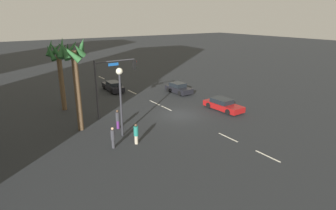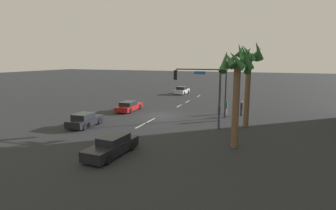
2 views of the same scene
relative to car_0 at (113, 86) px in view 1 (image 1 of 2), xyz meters
The scene contains 17 objects.
ground_plane 13.34m from the car_0, behind, with size 220.00×220.00×0.00m, color #232628.
lane_stripe_1 24.34m from the car_0, behind, with size 2.21×0.14×0.01m, color silver.
lane_stripe_2 20.28m from the car_0, behind, with size 2.22×0.14×0.01m, color silver.
lane_stripe_3 10.70m from the car_0, 169.92° to the right, with size 2.07×0.14×0.01m, color silver.
lane_stripe_4 8.26m from the car_0, 166.89° to the right, with size 2.26×0.14×0.01m, color silver.
lane_stripe_5 2.83m from the car_0, 137.47° to the right, with size 2.57×0.14×0.01m, color silver.
lane_stripe_6 9.54m from the car_0, 11.32° to the right, with size 2.55×0.14×0.01m, color silver.
car_0 is the anchor object (origin of this frame).
car_1 15.97m from the car_0, 154.94° to the right, with size 4.72×2.06×1.24m.
car_2 9.07m from the car_0, 130.08° to the right, with size 4.09×2.02×1.34m.
traffic_signal 10.96m from the car_0, 156.79° to the left, with size 0.45×4.69×5.91m.
streetlamp 16.15m from the car_0, 159.75° to the left, with size 0.56×0.56×5.92m.
pedestrian_0 18.08m from the car_0, 156.92° to the left, with size 0.38×0.38×1.74m.
pedestrian_1 17.75m from the car_0, 162.84° to the left, with size 0.45×0.45×1.72m.
pedestrian_2 14.07m from the car_0, 158.68° to the left, with size 0.51×0.51×1.80m.
palm_tree_0 10.36m from the car_0, 121.36° to the left, with size 2.69×2.65×7.68m.
palm_tree_1 15.00m from the car_0, 144.75° to the left, with size 2.78×2.80×8.34m.
Camera 1 is at (-22.75, 16.62, 9.95)m, focal length 30.39 mm.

